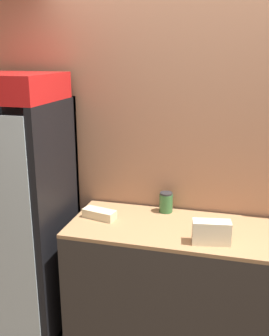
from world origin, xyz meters
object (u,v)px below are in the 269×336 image
sandwich_stack_bottom (211,238)px  sandwich_stack_middle (212,227)px  beverage_cooler (23,195)px  sandwich_flat_left (99,214)px  condiment_jar (166,202)px

sandwich_stack_bottom → sandwich_stack_middle: (0.00, 0.00, 0.07)m
beverage_cooler → sandwich_stack_bottom: bearing=-8.3°
sandwich_stack_bottom → sandwich_flat_left: bearing=167.0°
sandwich_flat_left → condiment_jar: condiment_jar is taller
sandwich_stack_bottom → sandwich_flat_left: sandwich_stack_bottom is taller
beverage_cooler → sandwich_stack_bottom: (1.39, -0.20, -0.07)m
sandwich_stack_bottom → condiment_jar: size_ratio=1.63×
beverage_cooler → sandwich_stack_middle: size_ratio=7.93×
sandwich_stack_middle → sandwich_flat_left: (-0.79, 0.18, -0.08)m
beverage_cooler → sandwich_stack_bottom: size_ratio=7.93×
sandwich_stack_middle → sandwich_flat_left: bearing=167.0°
sandwich_stack_middle → condiment_jar: bearing=130.6°
sandwich_flat_left → condiment_jar: size_ratio=1.68×
sandwich_stack_bottom → condiment_jar: bearing=130.6°
sandwich_flat_left → beverage_cooler: bearing=178.2°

